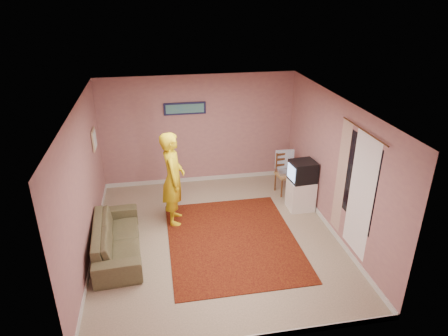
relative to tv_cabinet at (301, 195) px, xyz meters
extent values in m
plane|color=tan|center=(-1.95, -0.78, -0.33)|extent=(5.00, 5.00, 0.00)
cube|color=#A8756E|center=(-1.95, 1.72, 0.97)|extent=(4.50, 0.02, 2.60)
cube|color=#A8756E|center=(-1.95, -3.28, 0.97)|extent=(4.50, 0.02, 2.60)
cube|color=#A8756E|center=(-4.20, -0.78, 0.97)|extent=(0.02, 5.00, 2.60)
cube|color=#A8756E|center=(0.30, -0.78, 0.97)|extent=(0.02, 5.00, 2.60)
cube|color=silver|center=(-1.95, -0.78, 2.27)|extent=(4.50, 5.00, 0.02)
cube|color=silver|center=(-1.95, 1.71, -0.28)|extent=(4.50, 0.02, 0.10)
cube|color=silver|center=(-4.19, -0.78, -0.28)|extent=(0.02, 5.00, 0.10)
cube|color=silver|center=(0.29, -0.78, -0.28)|extent=(0.02, 5.00, 0.10)
cube|color=black|center=(0.29, -1.68, 1.12)|extent=(0.01, 1.10, 1.50)
cube|color=white|center=(0.28, -1.83, 0.92)|extent=(0.01, 0.75, 2.10)
cube|color=beige|center=(0.27, -1.13, 0.92)|extent=(0.01, 0.35, 2.10)
cylinder|color=brown|center=(0.25, -1.68, 1.99)|extent=(0.02, 1.40, 0.02)
cube|color=#15163A|center=(-2.25, 1.69, 1.52)|extent=(0.95, 0.03, 0.28)
cube|color=#33698D|center=(-2.25, 1.67, 1.52)|extent=(0.86, 0.01, 0.20)
cube|color=#C8B289|center=(-4.17, 0.82, 1.22)|extent=(0.03, 0.38, 0.42)
cube|color=silver|center=(-4.15, 0.82, 1.22)|extent=(0.01, 0.30, 0.34)
cube|color=black|center=(-1.66, -0.91, -0.32)|extent=(2.37, 2.96, 0.02)
cube|color=white|center=(0.00, 0.00, 0.00)|extent=(0.52, 0.47, 0.66)
cube|color=black|center=(0.00, 0.00, 0.55)|extent=(0.54, 0.49, 0.44)
cube|color=#8CB2F2|center=(-0.25, -0.02, 0.55)|extent=(0.05, 0.36, 0.31)
cube|color=#A57750|center=(-0.08, 0.74, 0.13)|extent=(0.48, 0.46, 0.05)
cube|color=brown|center=(-0.08, 0.74, 0.37)|extent=(0.43, 0.10, 0.48)
cube|color=silver|center=(-0.08, 0.74, 0.18)|extent=(0.39, 0.30, 0.06)
cube|color=#92C1EF|center=(-0.08, 0.93, 0.43)|extent=(0.43, 0.05, 0.45)
cube|color=#A57750|center=(0.03, 0.02, 0.11)|extent=(0.49, 0.50, 0.05)
cube|color=brown|center=(0.03, 0.02, 0.35)|extent=(0.15, 0.41, 0.47)
cube|color=silver|center=(0.03, 0.02, 0.16)|extent=(0.22, 0.17, 0.04)
imported|color=brown|center=(-3.75, -0.91, -0.04)|extent=(0.90, 2.03, 0.58)
imported|color=yellow|center=(-2.67, -0.04, 0.62)|extent=(0.50, 0.72, 1.90)
camera|label=1|loc=(-2.93, -7.07, 4.02)|focal=32.00mm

